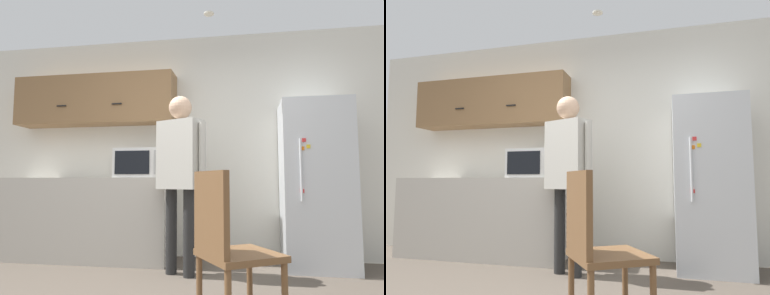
# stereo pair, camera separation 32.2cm
# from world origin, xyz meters

# --- Properties ---
(back_wall) EXTENTS (6.00, 0.06, 2.70)m
(back_wall) POSITION_xyz_m (0.00, 2.12, 1.35)
(back_wall) COLOR silver
(back_wall) RESTS_ON ground_plane
(counter) EXTENTS (2.01, 0.62, 0.94)m
(counter) POSITION_xyz_m (-1.19, 1.78, 0.47)
(counter) COLOR #BCB7AD
(counter) RESTS_ON ground_plane
(upper_cabinets) EXTENTS (2.01, 0.35, 0.60)m
(upper_cabinets) POSITION_xyz_m (-1.19, 1.92, 1.90)
(upper_cabinets) COLOR olive
(microwave) EXTENTS (0.55, 0.38, 0.32)m
(microwave) POSITION_xyz_m (-0.51, 1.68, 1.10)
(microwave) COLOR white
(microwave) RESTS_ON counter
(person) EXTENTS (0.54, 0.38, 1.75)m
(person) POSITION_xyz_m (0.02, 1.28, 1.07)
(person) COLOR black
(person) RESTS_ON ground_plane
(refrigerator) EXTENTS (0.70, 0.66, 1.74)m
(refrigerator) POSITION_xyz_m (1.38, 1.77, 0.87)
(refrigerator) COLOR silver
(refrigerator) RESTS_ON ground_plane
(chair) EXTENTS (0.61, 0.61, 0.96)m
(chair) POSITION_xyz_m (0.54, 0.15, 0.52)
(chair) COLOR brown
(chair) RESTS_ON ground_plane
(ceiling_light) EXTENTS (0.11, 0.11, 0.01)m
(ceiling_light) POSITION_xyz_m (0.29, 1.46, 2.68)
(ceiling_light) COLOR white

